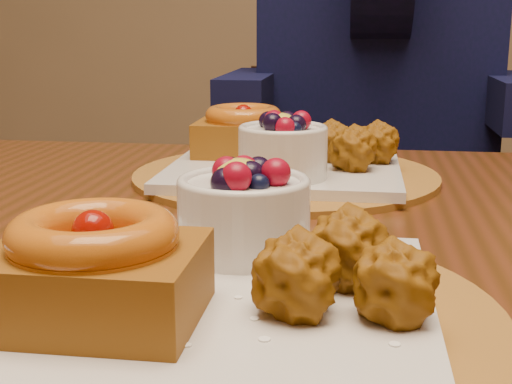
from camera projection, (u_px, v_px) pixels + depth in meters
The scene contains 5 objects.
dining_table at pixel (261, 303), 0.70m from camera, with size 1.60×0.90×0.76m.
place_setting_near at pixel (211, 275), 0.47m from camera, with size 0.38×0.38×0.09m.
place_setting_far at pixel (282, 156), 0.88m from camera, with size 0.38×0.38×0.09m.
chair_far at pixel (347, 248), 1.53m from camera, with size 0.47×0.47×0.85m.
diner at pixel (379, 22), 1.35m from camera, with size 0.54×0.52×0.89m.
Camera 1 is at (0.02, -0.55, 0.95)m, focal length 50.00 mm.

